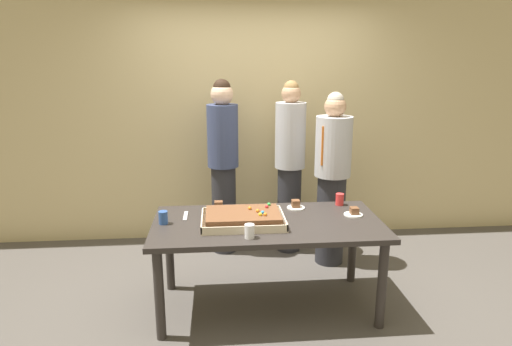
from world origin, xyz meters
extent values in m
plane|color=#4C4742|center=(0.00, 0.00, 0.00)|extent=(12.00, 12.00, 0.00)
cube|color=#CCB784|center=(0.00, 1.60, 1.50)|extent=(8.00, 0.12, 3.00)
cube|color=#2D2826|center=(0.00, 0.00, 0.71)|extent=(1.77, 0.88, 0.04)
cylinder|color=#2D2826|center=(-0.80, -0.36, 0.34)|extent=(0.07, 0.07, 0.69)
cylinder|color=#2D2826|center=(0.80, -0.36, 0.34)|extent=(0.07, 0.07, 0.69)
cylinder|color=#2D2826|center=(-0.80, 0.36, 0.34)|extent=(0.07, 0.07, 0.69)
cylinder|color=#2D2826|center=(0.80, 0.36, 0.34)|extent=(0.07, 0.07, 0.69)
cube|color=beige|center=(-0.19, -0.03, 0.74)|extent=(0.63, 0.45, 0.01)
cube|color=beige|center=(-0.19, -0.25, 0.77)|extent=(0.63, 0.01, 0.05)
cube|color=beige|center=(-0.19, 0.20, 0.77)|extent=(0.63, 0.01, 0.05)
cube|color=beige|center=(-0.50, -0.03, 0.77)|extent=(0.01, 0.45, 0.05)
cube|color=beige|center=(0.12, -0.03, 0.77)|extent=(0.01, 0.45, 0.05)
cube|color=brown|center=(-0.19, -0.03, 0.78)|extent=(0.56, 0.38, 0.08)
sphere|color=orange|center=(-0.03, -0.12, 0.83)|extent=(0.03, 0.03, 0.03)
sphere|color=#2D84E0|center=(-0.05, -0.07, 0.83)|extent=(0.03, 0.03, 0.03)
sphere|color=green|center=(0.02, 0.12, 0.83)|extent=(0.03, 0.03, 0.03)
sphere|color=red|center=(0.00, 0.06, 0.83)|extent=(0.03, 0.03, 0.03)
sphere|color=yellow|center=(-0.07, -0.11, 0.83)|extent=(0.03, 0.03, 0.03)
sphere|color=orange|center=(-0.14, 0.04, 0.83)|extent=(0.03, 0.03, 0.03)
sphere|color=orange|center=(-0.08, -0.03, 0.83)|extent=(0.03, 0.03, 0.03)
cylinder|color=white|center=(0.70, 0.08, 0.73)|extent=(0.15, 0.15, 0.01)
cube|color=brown|center=(0.71, 0.09, 0.77)|extent=(0.06, 0.07, 0.05)
cylinder|color=white|center=(-0.37, 0.30, 0.73)|extent=(0.15, 0.15, 0.01)
cube|color=brown|center=(-0.37, 0.30, 0.77)|extent=(0.07, 0.06, 0.07)
cylinder|color=white|center=(0.27, 0.29, 0.73)|extent=(0.15, 0.15, 0.01)
cube|color=brown|center=(0.27, 0.30, 0.77)|extent=(0.06, 0.07, 0.06)
cylinder|color=white|center=(-0.16, -0.31, 0.78)|extent=(0.07, 0.07, 0.10)
cylinder|color=red|center=(0.66, 0.35, 0.78)|extent=(0.07, 0.07, 0.10)
cylinder|color=#2D5199|center=(-0.80, 0.02, 0.78)|extent=(0.07, 0.07, 0.10)
cube|color=silver|center=(-0.64, 0.17, 0.73)|extent=(0.03, 0.20, 0.01)
cylinder|color=#28282D|center=(0.70, 0.77, 0.44)|extent=(0.27, 0.27, 0.88)
cylinder|color=#B2B2B7|center=(0.70, 0.77, 1.16)|extent=(0.34, 0.34, 0.56)
cube|color=orange|center=(0.58, 0.67, 1.18)|extent=(0.04, 0.02, 0.36)
sphere|color=tan|center=(0.70, 0.77, 1.53)|extent=(0.20, 0.20, 0.20)
sphere|color=#B2A899|center=(0.70, 0.77, 1.58)|extent=(0.16, 0.16, 0.16)
cylinder|color=#28282D|center=(-0.32, 1.14, 0.45)|extent=(0.25, 0.25, 0.90)
cylinder|color=#384266|center=(-0.32, 1.14, 1.21)|extent=(0.31, 0.31, 0.61)
sphere|color=beige|center=(-0.32, 1.14, 1.62)|extent=(0.22, 0.22, 0.22)
sphere|color=black|center=(-0.32, 1.14, 1.68)|extent=(0.17, 0.17, 0.17)
cylinder|color=#28282D|center=(0.35, 1.10, 0.44)|extent=(0.24, 0.24, 0.89)
cylinder|color=#B2B2B7|center=(0.35, 1.10, 1.21)|extent=(0.30, 0.30, 0.65)
sphere|color=tan|center=(0.35, 1.10, 1.62)|extent=(0.19, 0.19, 0.19)
sphere|color=olive|center=(0.35, 1.10, 1.67)|extent=(0.15, 0.15, 0.15)
camera|label=1|loc=(-0.38, -3.24, 1.95)|focal=31.45mm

